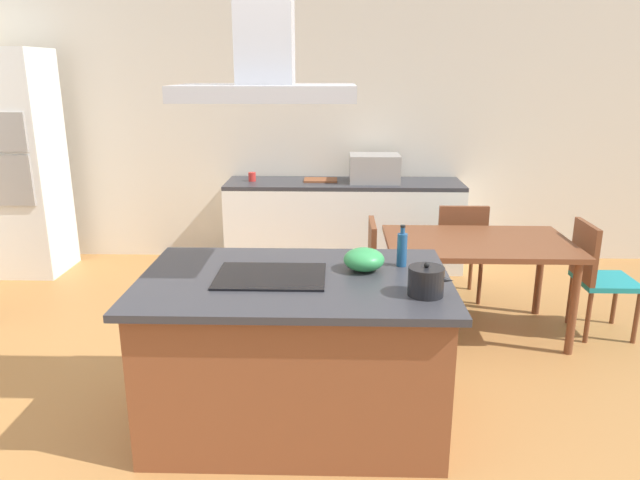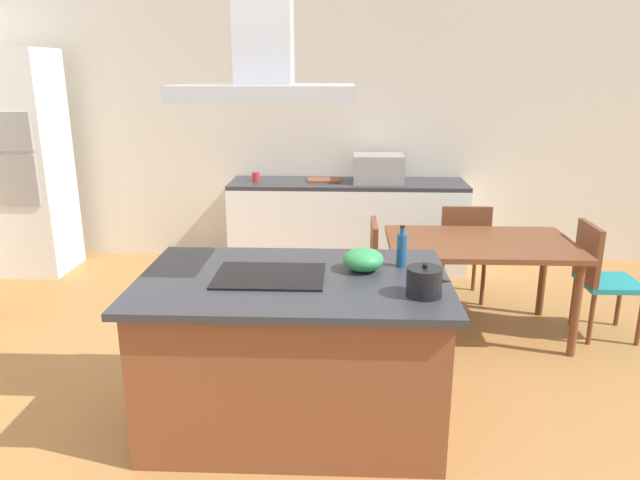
# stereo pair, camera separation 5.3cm
# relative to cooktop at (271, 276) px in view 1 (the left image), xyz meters

# --- Properties ---
(ground) EXTENTS (16.00, 16.00, 0.00)m
(ground) POSITION_rel_cooktop_xyz_m (0.13, 1.50, -0.91)
(ground) COLOR #AD753D
(wall_back) EXTENTS (7.20, 0.10, 2.70)m
(wall_back) POSITION_rel_cooktop_xyz_m (0.13, 3.25, 0.44)
(wall_back) COLOR beige
(wall_back) RESTS_ON ground
(kitchen_island) EXTENTS (1.72, 1.10, 0.90)m
(kitchen_island) POSITION_rel_cooktop_xyz_m (0.13, 0.00, -0.45)
(kitchen_island) COLOR brown
(kitchen_island) RESTS_ON ground
(cooktop) EXTENTS (0.60, 0.44, 0.01)m
(cooktop) POSITION_rel_cooktop_xyz_m (0.00, 0.00, 0.00)
(cooktop) COLOR black
(cooktop) RESTS_ON kitchen_island
(tea_kettle) EXTENTS (0.23, 0.18, 0.17)m
(tea_kettle) POSITION_rel_cooktop_xyz_m (0.82, -0.24, 0.07)
(tea_kettle) COLOR black
(tea_kettle) RESTS_ON kitchen_island
(olive_oil_bottle) EXTENTS (0.06, 0.06, 0.24)m
(olive_oil_bottle) POSITION_rel_cooktop_xyz_m (0.74, 0.22, 0.10)
(olive_oil_bottle) COLOR navy
(olive_oil_bottle) RESTS_ON kitchen_island
(mixing_bowl) EXTENTS (0.23, 0.23, 0.13)m
(mixing_bowl) POSITION_rel_cooktop_xyz_m (0.52, 0.13, 0.06)
(mixing_bowl) COLOR #33934C
(mixing_bowl) RESTS_ON kitchen_island
(back_counter) EXTENTS (2.40, 0.62, 0.90)m
(back_counter) POSITION_rel_cooktop_xyz_m (0.44, 2.88, -0.46)
(back_counter) COLOR white
(back_counter) RESTS_ON ground
(countertop_microwave) EXTENTS (0.50, 0.38, 0.28)m
(countertop_microwave) POSITION_rel_cooktop_xyz_m (0.74, 2.88, 0.13)
(countertop_microwave) COLOR #9E9993
(countertop_microwave) RESTS_ON back_counter
(coffee_mug_red) EXTENTS (0.08, 0.08, 0.09)m
(coffee_mug_red) POSITION_rel_cooktop_xyz_m (-0.50, 2.89, 0.04)
(coffee_mug_red) COLOR red
(coffee_mug_red) RESTS_ON back_counter
(cutting_board) EXTENTS (0.34, 0.24, 0.02)m
(cutting_board) POSITION_rel_cooktop_xyz_m (0.20, 2.93, 0.00)
(cutting_board) COLOR brown
(cutting_board) RESTS_ON back_counter
(wall_oven_stack) EXTENTS (0.70, 0.66, 2.20)m
(wall_oven_stack) POSITION_rel_cooktop_xyz_m (-2.77, 2.65, 0.20)
(wall_oven_stack) COLOR white
(wall_oven_stack) RESTS_ON ground
(dining_table) EXTENTS (1.40, 0.90, 0.75)m
(dining_table) POSITION_rel_cooktop_xyz_m (1.45, 1.28, -0.24)
(dining_table) COLOR brown
(dining_table) RESTS_ON ground
(chair_at_left_end) EXTENTS (0.42, 0.42, 0.89)m
(chair_at_left_end) POSITION_rel_cooktop_xyz_m (0.53, 1.28, -0.40)
(chair_at_left_end) COLOR teal
(chair_at_left_end) RESTS_ON ground
(chair_at_right_end) EXTENTS (0.42, 0.42, 0.89)m
(chair_at_right_end) POSITION_rel_cooktop_xyz_m (2.36, 1.28, -0.40)
(chair_at_right_end) COLOR teal
(chair_at_right_end) RESTS_ON ground
(chair_facing_back_wall) EXTENTS (0.42, 0.42, 0.89)m
(chair_facing_back_wall) POSITION_rel_cooktop_xyz_m (1.45, 1.95, -0.40)
(chair_facing_back_wall) COLOR teal
(chair_facing_back_wall) RESTS_ON ground
(range_hood) EXTENTS (0.90, 0.55, 0.78)m
(range_hood) POSITION_rel_cooktop_xyz_m (0.00, 0.00, 1.20)
(range_hood) COLOR #ADADB2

